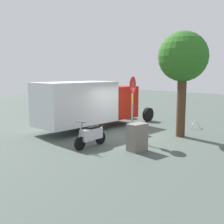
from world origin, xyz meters
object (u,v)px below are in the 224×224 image
motorcycle (91,135)px  street_tree (183,58)px  bike_rack_hoop (195,129)px  stop_sign (132,99)px  utility_cabinet (137,137)px  box_truck_near (90,102)px

motorcycle → street_tree: size_ratio=0.35×
motorcycle → bike_rack_hoop: motorcycle is taller
stop_sign → utility_cabinet: bearing=50.2°
stop_sign → street_tree: 3.26m
box_truck_near → utility_cabinet: size_ratio=7.12×
box_truck_near → bike_rack_hoop: size_ratio=9.42×
bike_rack_hoop → box_truck_near: bearing=-43.2°
box_truck_near → bike_rack_hoop: box_truck_near is taller
box_truck_near → bike_rack_hoop: 6.20m
stop_sign → utility_cabinet: (0.97, 1.16, -1.43)m
motorcycle → bike_rack_hoop: bearing=164.4°
box_truck_near → utility_cabinet: 5.04m
stop_sign → utility_cabinet: stop_sign is taller
stop_sign → bike_rack_hoop: bearing=173.8°
box_truck_near → bike_rack_hoop: bearing=-46.4°
stop_sign → utility_cabinet: size_ratio=2.67×
bike_rack_hoop → motorcycle: bearing=-9.1°
stop_sign → bike_rack_hoop: stop_sign is taller
street_tree → utility_cabinet: (3.48, 0.19, -3.28)m
street_tree → bike_rack_hoop: size_ratio=6.06×
street_tree → bike_rack_hoop: (-2.27, -0.45, -3.85)m
street_tree → motorcycle: bearing=-18.9°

